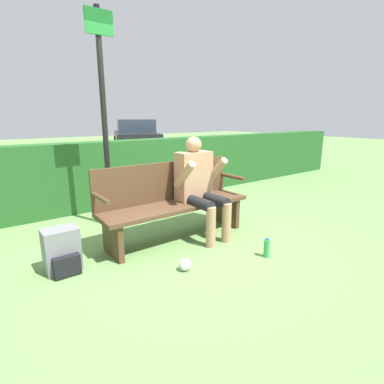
% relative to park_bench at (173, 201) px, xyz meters
% --- Properties ---
extents(ground_plane, '(40.00, 40.00, 0.00)m').
position_rel_park_bench_xyz_m(ground_plane, '(0.00, -0.07, -0.46)').
color(ground_plane, '#668E4C').
extents(hedge_back, '(12.00, 0.37, 1.06)m').
position_rel_park_bench_xyz_m(hedge_back, '(0.00, 1.77, 0.07)').
color(hedge_back, '#235623').
rests_on(hedge_back, ground).
extents(park_bench, '(1.88, 0.48, 0.91)m').
position_rel_park_bench_xyz_m(park_bench, '(0.00, 0.00, 0.00)').
color(park_bench, '#513823').
rests_on(park_bench, ground).
extents(person_seated, '(0.57, 0.65, 1.22)m').
position_rel_park_bench_xyz_m(person_seated, '(0.29, -0.13, 0.21)').
color(person_seated, tan).
rests_on(person_seated, ground).
extents(backpack, '(0.32, 0.31, 0.42)m').
position_rel_park_bench_xyz_m(backpack, '(-1.33, -0.07, -0.26)').
color(backpack, slate).
rests_on(backpack, ground).
extents(water_bottle, '(0.06, 0.06, 0.21)m').
position_rel_park_bench_xyz_m(water_bottle, '(0.47, -1.06, -0.36)').
color(water_bottle, green).
rests_on(water_bottle, ground).
extents(signpost, '(0.34, 0.09, 2.70)m').
position_rel_park_bench_xyz_m(signpost, '(-0.47, 0.83, 1.06)').
color(signpost, black).
rests_on(signpost, ground).
extents(parked_car, '(3.13, 4.46, 1.33)m').
position_rel_park_bench_xyz_m(parked_car, '(4.14, 9.28, 0.17)').
color(parked_car, black).
rests_on(parked_car, ground).
extents(litter_crumple, '(0.12, 0.12, 0.12)m').
position_rel_park_bench_xyz_m(litter_crumple, '(-0.39, -0.78, -0.40)').
color(litter_crumple, silver).
rests_on(litter_crumple, ground).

